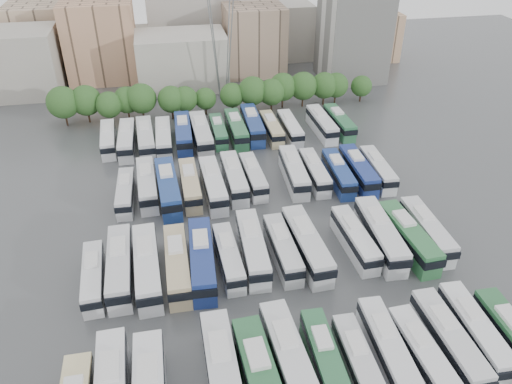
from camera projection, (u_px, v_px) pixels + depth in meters
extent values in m
plane|color=#424447|center=(259.00, 234.00, 68.33)|extent=(220.00, 220.00, 0.00)
cylinder|color=black|center=(66.00, 119.00, 97.60)|extent=(0.36, 0.36, 2.59)
sphere|color=#234C1E|center=(63.00, 102.00, 95.72)|extent=(6.21, 6.21, 6.21)
cylinder|color=black|center=(89.00, 116.00, 98.91)|extent=(0.36, 0.36, 2.48)
sphere|color=#234C1E|center=(86.00, 100.00, 97.11)|extent=(5.95, 5.95, 5.95)
cylinder|color=black|center=(111.00, 119.00, 98.46)|extent=(0.36, 0.36, 2.14)
sphere|color=#234C1E|center=(109.00, 105.00, 96.91)|extent=(5.13, 5.13, 5.13)
cylinder|color=black|center=(129.00, 114.00, 100.30)|extent=(0.36, 0.36, 2.20)
sphere|color=#234C1E|center=(127.00, 100.00, 98.71)|extent=(5.28, 5.28, 5.28)
cylinder|color=black|center=(143.00, 114.00, 99.87)|extent=(0.36, 0.36, 2.46)
sphere|color=#234C1E|center=(141.00, 98.00, 98.08)|extent=(5.90, 5.90, 5.90)
cylinder|color=black|center=(173.00, 113.00, 100.45)|extent=(0.36, 0.36, 2.23)
sphere|color=#234C1E|center=(171.00, 99.00, 98.83)|extent=(5.35, 5.35, 5.35)
cylinder|color=black|center=(186.00, 112.00, 101.15)|extent=(0.36, 0.36, 2.11)
sphere|color=#234C1E|center=(185.00, 99.00, 99.62)|extent=(5.06, 5.06, 5.06)
cylinder|color=black|center=(206.00, 110.00, 102.38)|extent=(0.36, 0.36, 1.85)
sphere|color=#234C1E|center=(205.00, 99.00, 101.04)|extent=(4.43, 4.43, 4.43)
cylinder|color=black|center=(232.00, 108.00, 102.96)|extent=(0.36, 0.36, 2.08)
sphere|color=#234C1E|center=(232.00, 95.00, 101.45)|extent=(4.99, 4.99, 4.99)
cylinder|color=black|center=(253.00, 106.00, 103.41)|extent=(0.36, 0.36, 2.45)
sphere|color=#234C1E|center=(253.00, 91.00, 101.63)|extent=(5.88, 5.88, 5.88)
cylinder|color=black|center=(271.00, 106.00, 103.61)|extent=(0.36, 0.36, 2.27)
sphere|color=#234C1E|center=(272.00, 92.00, 101.96)|extent=(5.44, 5.44, 5.44)
cylinder|color=black|center=(282.00, 102.00, 105.38)|extent=(0.36, 0.36, 2.42)
sphere|color=#234C1E|center=(283.00, 87.00, 103.62)|extent=(5.82, 5.82, 5.82)
cylinder|color=black|center=(302.00, 101.00, 105.83)|extent=(0.36, 0.36, 2.44)
sphere|color=#234C1E|center=(303.00, 86.00, 104.06)|extent=(5.84, 5.84, 5.84)
cylinder|color=black|center=(323.00, 99.00, 106.67)|extent=(0.36, 0.36, 2.31)
sphere|color=#234C1E|center=(324.00, 85.00, 105.00)|extent=(5.54, 5.54, 5.54)
cylinder|color=black|center=(335.00, 98.00, 107.34)|extent=(0.36, 0.36, 2.19)
sphere|color=#234C1E|center=(336.00, 85.00, 105.75)|extent=(5.26, 5.26, 5.26)
cylinder|color=black|center=(360.00, 97.00, 108.29)|extent=(0.36, 0.36, 1.88)
sphere|color=#234C1E|center=(361.00, 86.00, 106.92)|extent=(4.51, 4.51, 4.51)
cube|color=#9E998E|center=(16.00, 63.00, 109.19)|extent=(18.00, 14.00, 14.00)
cube|color=tan|center=(101.00, 42.00, 116.01)|extent=(16.00, 12.00, 18.00)
cube|color=#ADA89E|center=(182.00, 60.00, 113.89)|extent=(20.00, 14.00, 12.00)
cube|color=gray|center=(254.00, 40.00, 120.72)|extent=(14.00, 12.00, 16.00)
cube|color=gray|center=(191.00, 21.00, 128.99)|extent=(22.00, 16.00, 20.00)
cube|color=tan|center=(46.00, 38.00, 122.57)|extent=(16.00, 14.00, 16.00)
cube|color=#A39E93|center=(275.00, 30.00, 132.50)|extent=(18.00, 14.00, 14.00)
cube|color=tan|center=(369.00, 35.00, 131.95)|extent=(14.00, 12.00, 12.00)
cube|color=gray|center=(146.00, 49.00, 124.74)|extent=(12.00, 10.00, 10.00)
cube|color=silver|center=(354.00, 23.00, 114.97)|extent=(14.00, 14.00, 26.00)
cylinder|color=slate|center=(212.00, 22.00, 99.03)|extent=(2.90, 2.91, 33.83)
cylinder|color=slate|center=(210.00, 18.00, 102.35)|extent=(2.90, 2.91, 33.83)
cylinder|color=slate|center=(232.00, 21.00, 99.68)|extent=(2.90, 2.91, 33.83)
cylinder|color=slate|center=(229.00, 17.00, 103.00)|extent=(2.90, 2.91, 33.83)
cube|color=silver|center=(109.00, 366.00, 45.32)|extent=(1.90, 3.43, 0.46)
cube|color=silver|center=(147.00, 370.00, 44.85)|extent=(1.85, 3.46, 0.48)
cube|color=silver|center=(223.00, 374.00, 46.91)|extent=(2.82, 13.02, 3.69)
cube|color=black|center=(223.00, 371.00, 46.40)|extent=(2.95, 13.22, 1.08)
cube|color=silver|center=(220.00, 346.00, 47.14)|extent=(1.86, 3.48, 0.48)
cube|color=#2B643B|center=(261.00, 383.00, 46.09)|extent=(3.44, 13.29, 3.73)
cube|color=black|center=(262.00, 379.00, 45.58)|extent=(3.58, 13.49, 1.10)
cube|color=silver|center=(257.00, 354.00, 46.32)|extent=(2.04, 3.60, 0.48)
cube|color=silver|center=(289.00, 361.00, 48.22)|extent=(3.37, 12.99, 3.65)
cube|color=black|center=(290.00, 358.00, 47.72)|extent=(3.51, 13.19, 1.07)
cube|color=silver|center=(285.00, 334.00, 48.44)|extent=(1.99, 3.52, 0.47)
cube|color=#2C6840|center=(325.00, 361.00, 48.58)|extent=(2.64, 11.02, 3.10)
cube|color=black|center=(326.00, 358.00, 48.15)|extent=(2.76, 11.19, 0.91)
cube|color=silver|center=(322.00, 338.00, 48.79)|extent=(1.64, 2.97, 0.40)
cube|color=silver|center=(359.00, 365.00, 48.19)|extent=(2.49, 10.71, 3.02)
cube|color=black|center=(360.00, 362.00, 47.77)|extent=(2.60, 10.87, 0.89)
cube|color=silver|center=(356.00, 343.00, 48.39)|extent=(1.57, 2.87, 0.39)
cube|color=silver|center=(387.00, 349.00, 49.65)|extent=(2.89, 11.58, 3.26)
cube|color=black|center=(388.00, 346.00, 49.20)|extent=(3.01, 11.75, 0.96)
cube|color=silver|center=(384.00, 326.00, 49.87)|extent=(1.75, 3.13, 0.42)
cube|color=silver|center=(423.00, 358.00, 48.80)|extent=(2.80, 11.32, 3.19)
cube|color=black|center=(425.00, 355.00, 48.36)|extent=(2.92, 11.50, 0.94)
cube|color=silver|center=(419.00, 335.00, 48.99)|extent=(1.70, 3.05, 0.41)
cube|color=silver|center=(448.00, 341.00, 50.47)|extent=(2.64, 11.91, 3.37)
cube|color=black|center=(450.00, 338.00, 50.01)|extent=(2.76, 12.09, 0.99)
cube|color=silver|center=(444.00, 317.00, 50.69)|extent=(1.71, 3.19, 0.44)
cube|color=white|center=(474.00, 332.00, 51.58)|extent=(2.85, 11.67, 3.29)
cube|color=black|center=(476.00, 328.00, 51.13)|extent=(2.97, 11.85, 0.97)
cube|color=silver|center=(471.00, 309.00, 51.80)|extent=(1.74, 3.15, 0.43)
cube|color=silver|center=(511.00, 317.00, 50.72)|extent=(1.74, 3.19, 0.43)
cube|color=silver|center=(94.00, 278.00, 58.72)|extent=(2.79, 10.67, 2.99)
cube|color=black|center=(93.00, 275.00, 58.30)|extent=(2.90, 10.83, 0.88)
cube|color=silver|center=(91.00, 260.00, 58.90)|extent=(1.64, 2.89, 0.39)
cube|color=silver|center=(120.00, 267.00, 59.85)|extent=(2.91, 12.71, 3.59)
cube|color=black|center=(119.00, 264.00, 59.35)|extent=(3.04, 12.91, 1.06)
cube|color=silver|center=(118.00, 246.00, 60.07)|extent=(1.85, 3.41, 0.46)
cube|color=silver|center=(147.00, 267.00, 59.76)|extent=(3.28, 13.11, 3.69)
cube|color=black|center=(147.00, 264.00, 59.25)|extent=(3.42, 13.31, 1.08)
cube|color=silver|center=(145.00, 246.00, 59.98)|extent=(1.98, 3.54, 0.48)
cube|color=tan|center=(177.00, 265.00, 60.28)|extent=(2.61, 12.26, 3.47)
cube|color=black|center=(177.00, 262.00, 59.79)|extent=(2.74, 12.44, 1.02)
cube|color=silver|center=(175.00, 245.00, 60.50)|extent=(1.74, 3.27, 0.45)
cube|color=navy|center=(202.00, 260.00, 60.93)|extent=(3.39, 13.04, 3.66)
cube|color=black|center=(202.00, 256.00, 60.42)|extent=(3.52, 13.24, 1.08)
cube|color=silver|center=(200.00, 239.00, 61.17)|extent=(2.00, 3.53, 0.47)
cube|color=silver|center=(229.00, 258.00, 61.72)|extent=(2.68, 10.90, 3.07)
cube|color=black|center=(229.00, 255.00, 61.29)|extent=(2.79, 11.07, 0.90)
cube|color=silver|center=(226.00, 240.00, 61.91)|extent=(1.63, 2.94, 0.40)
cube|color=silver|center=(253.00, 249.00, 62.90)|extent=(3.10, 12.62, 3.55)
cube|color=black|center=(253.00, 245.00, 62.40)|extent=(3.23, 12.81, 1.04)
cube|color=silver|center=(251.00, 228.00, 63.13)|extent=(1.89, 3.40, 0.46)
cube|color=silver|center=(283.00, 249.00, 63.01)|extent=(2.67, 11.45, 3.23)
cube|color=black|center=(283.00, 246.00, 62.56)|extent=(2.79, 11.62, 0.95)
cube|color=silver|center=(280.00, 231.00, 63.21)|extent=(1.68, 3.07, 0.42)
cube|color=silver|center=(307.00, 245.00, 63.31)|extent=(3.41, 13.14, 3.69)
cube|color=black|center=(307.00, 242.00, 62.80)|extent=(3.55, 13.34, 1.08)
cube|color=silver|center=(303.00, 225.00, 63.53)|extent=(2.01, 3.56, 0.48)
cube|color=silver|center=(355.00, 240.00, 64.71)|extent=(2.81, 11.47, 3.23)
cube|color=black|center=(356.00, 237.00, 64.26)|extent=(2.93, 11.64, 0.95)
cube|color=silver|center=(352.00, 222.00, 64.90)|extent=(1.72, 3.09, 0.42)
cube|color=silver|center=(380.00, 236.00, 65.03)|extent=(3.42, 13.28, 3.73)
cube|color=black|center=(381.00, 232.00, 64.51)|extent=(3.56, 13.48, 1.10)
cube|color=silver|center=(378.00, 215.00, 65.28)|extent=(2.03, 3.59, 0.48)
cube|color=#2F6F3F|center=(408.00, 238.00, 64.77)|extent=(3.34, 12.75, 3.58)
cube|color=black|center=(409.00, 234.00, 64.27)|extent=(3.48, 12.95, 1.05)
cube|color=silver|center=(404.00, 218.00, 64.98)|extent=(1.96, 3.46, 0.46)
cube|color=silver|center=(426.00, 231.00, 66.14)|extent=(2.83, 12.04, 3.39)
cube|color=black|center=(428.00, 228.00, 65.67)|extent=(2.95, 12.22, 1.00)
cube|color=silver|center=(424.00, 213.00, 66.36)|extent=(1.77, 3.23, 0.44)
cube|color=silver|center=(126.00, 193.00, 74.41)|extent=(2.53, 10.62, 2.99)
cube|color=black|center=(125.00, 190.00, 74.00)|extent=(2.64, 10.78, 0.88)
cube|color=silver|center=(125.00, 179.00, 74.61)|extent=(1.57, 2.86, 0.39)
cube|color=silver|center=(147.00, 185.00, 75.91)|extent=(3.09, 12.27, 3.45)
cube|color=black|center=(147.00, 182.00, 75.43)|extent=(3.22, 12.45, 1.01)
cube|color=silver|center=(145.00, 169.00, 76.12)|extent=(1.86, 3.31, 0.45)
cube|color=navy|center=(168.00, 189.00, 74.82)|extent=(3.47, 13.36, 3.75)
cube|color=black|center=(168.00, 185.00, 74.30)|extent=(3.61, 13.57, 1.10)
cube|color=silver|center=(166.00, 171.00, 75.04)|extent=(2.05, 3.62, 0.49)
cube|color=#C3B086|center=(190.00, 185.00, 75.99)|extent=(2.62, 11.75, 3.32)
cube|color=black|center=(190.00, 182.00, 75.53)|extent=(2.74, 11.92, 0.98)
cube|color=silver|center=(188.00, 170.00, 76.20)|extent=(1.70, 3.14, 0.43)
cube|color=silver|center=(213.00, 185.00, 75.78)|extent=(3.05, 12.58, 3.54)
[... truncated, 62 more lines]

